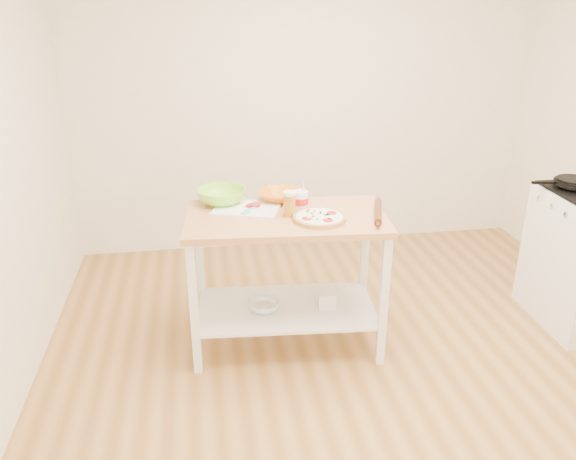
% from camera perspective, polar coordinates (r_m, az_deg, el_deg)
% --- Properties ---
extents(room_shell, '(4.04, 4.54, 2.74)m').
position_cam_1_polar(room_shell, '(2.81, 10.64, 6.12)').
color(room_shell, '#B27D41').
rests_on(room_shell, ground).
extents(prep_island, '(1.27, 0.76, 0.90)m').
position_cam_1_polar(prep_island, '(3.51, -0.17, -2.29)').
color(prep_island, tan).
rests_on(prep_island, ground).
extents(skillet, '(0.42, 0.27, 0.03)m').
position_cam_1_polar(skillet, '(4.25, 27.01, 4.32)').
color(skillet, black).
rests_on(skillet, gas_stove).
extents(pizza, '(0.32, 0.32, 0.05)m').
position_cam_1_polar(pizza, '(3.34, 3.18, 1.26)').
color(pizza, tan).
rests_on(pizza, prep_island).
extents(cutting_board, '(0.47, 0.41, 0.04)m').
position_cam_1_polar(cutting_board, '(3.53, -4.21, 2.29)').
color(cutting_board, white).
rests_on(cutting_board, prep_island).
extents(spatula, '(0.12, 0.13, 0.01)m').
position_cam_1_polar(spatula, '(3.46, -3.99, 1.99)').
color(spatula, '#4BC0B0').
rests_on(spatula, cutting_board).
extents(knife, '(0.27, 0.04, 0.01)m').
position_cam_1_polar(knife, '(3.66, -6.18, 3.12)').
color(knife, silver).
rests_on(knife, cutting_board).
extents(orange_bowl, '(0.36, 0.36, 0.07)m').
position_cam_1_polar(orange_bowl, '(3.66, -0.79, 3.50)').
color(orange_bowl, orange).
rests_on(orange_bowl, prep_island).
extents(green_bowl, '(0.33, 0.33, 0.10)m').
position_cam_1_polar(green_bowl, '(3.63, -6.76, 3.43)').
color(green_bowl, '#91E838').
rests_on(green_bowl, prep_island).
extents(beer_pint, '(0.08, 0.08, 0.16)m').
position_cam_1_polar(beer_pint, '(3.38, 0.15, 2.68)').
color(beer_pint, '#A9761A').
rests_on(beer_pint, prep_island).
extents(yogurt_tub, '(0.10, 0.10, 0.21)m').
position_cam_1_polar(yogurt_tub, '(3.50, 1.26, 3.04)').
color(yogurt_tub, white).
rests_on(yogurt_tub, prep_island).
extents(rolling_pin, '(0.15, 0.37, 0.04)m').
position_cam_1_polar(rolling_pin, '(3.46, 9.14, 1.83)').
color(rolling_pin, '#592A14').
rests_on(rolling_pin, prep_island).
extents(shelf_glass_bowl, '(0.22, 0.22, 0.06)m').
position_cam_1_polar(shelf_glass_bowl, '(3.64, -2.44, -7.71)').
color(shelf_glass_bowl, silver).
rests_on(shelf_glass_bowl, prep_island).
extents(shelf_bin, '(0.12, 0.12, 0.11)m').
position_cam_1_polar(shelf_bin, '(3.68, 3.94, -7.03)').
color(shelf_bin, white).
rests_on(shelf_bin, prep_island).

